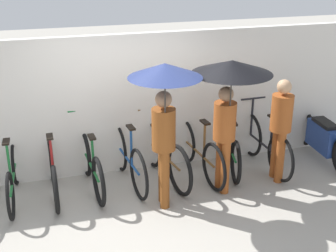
% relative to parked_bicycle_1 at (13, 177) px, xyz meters
% --- Properties ---
extents(ground_plane, '(30.00, 30.00, 0.00)m').
position_rel_parked_bicycle_1_xyz_m(ground_plane, '(1.67, -1.16, -0.35)').
color(ground_plane, '#9E998E').
extents(back_wall, '(13.51, 0.12, 2.19)m').
position_rel_parked_bicycle_1_xyz_m(back_wall, '(1.67, 0.52, 0.74)').
color(back_wall, silver).
rests_on(back_wall, ground).
extents(parked_bicycle_1, '(0.44, 1.65, 1.06)m').
position_rel_parked_bicycle_1_xyz_m(parked_bicycle_1, '(0.00, 0.00, 0.00)').
color(parked_bicycle_1, black).
rests_on(parked_bicycle_1, ground).
extents(parked_bicycle_2, '(0.44, 1.65, 1.02)m').
position_rel_parked_bicycle_1_xyz_m(parked_bicycle_2, '(0.56, 0.00, -0.00)').
color(parked_bicycle_2, black).
rests_on(parked_bicycle_2, ground).
extents(parked_bicycle_3, '(0.44, 1.67, 1.09)m').
position_rel_parked_bicycle_1_xyz_m(parked_bicycle_3, '(1.11, 0.01, 0.02)').
color(parked_bicycle_3, black).
rests_on(parked_bicycle_3, ground).
extents(parked_bicycle_4, '(0.44, 1.73, 1.08)m').
position_rel_parked_bicycle_1_xyz_m(parked_bicycle_4, '(1.67, 0.04, 0.04)').
color(parked_bicycle_4, black).
rests_on(parked_bicycle_4, ground).
extents(parked_bicycle_5, '(0.48, 1.77, 1.01)m').
position_rel_parked_bicycle_1_xyz_m(parked_bicycle_5, '(2.22, 0.00, 0.04)').
color(parked_bicycle_5, black).
rests_on(parked_bicycle_5, ground).
extents(parked_bicycle_6, '(0.44, 1.76, 1.01)m').
position_rel_parked_bicycle_1_xyz_m(parked_bicycle_6, '(2.78, 0.01, 0.03)').
color(parked_bicycle_6, black).
rests_on(parked_bicycle_6, ground).
extents(parked_bicycle_7, '(0.54, 1.61, 1.08)m').
position_rel_parked_bicycle_1_xyz_m(parked_bicycle_7, '(3.34, 0.07, 0.00)').
color(parked_bicycle_7, black).
rests_on(parked_bicycle_7, ground).
extents(parked_bicycle_8, '(0.44, 1.72, 1.03)m').
position_rel_parked_bicycle_1_xyz_m(parked_bicycle_8, '(3.89, -0.03, 0.03)').
color(parked_bicycle_8, black).
rests_on(parked_bicycle_8, ground).
extents(pedestrian_leading, '(0.94, 0.94, 2.07)m').
position_rel_parked_bicycle_1_xyz_m(pedestrian_leading, '(2.01, -0.80, 1.24)').
color(pedestrian_leading, brown).
rests_on(pedestrian_leading, ground).
extents(pedestrian_center, '(1.09, 1.09, 2.00)m').
position_rel_parked_bicycle_1_xyz_m(pedestrian_center, '(2.96, -0.65, 1.26)').
color(pedestrian_center, '#9E4C1E').
rests_on(pedestrian_center, ground).
extents(pedestrian_trailing, '(0.32, 0.32, 1.60)m').
position_rel_parked_bicycle_1_xyz_m(pedestrian_trailing, '(3.89, -0.48, 0.58)').
color(pedestrian_trailing, '#9E4C1E').
rests_on(pedestrian_trailing, ground).
extents(motorcycle, '(0.58, 1.96, 0.89)m').
position_rel_parked_bicycle_1_xyz_m(motorcycle, '(4.95, -0.06, 0.03)').
color(motorcycle, black).
rests_on(motorcycle, ground).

